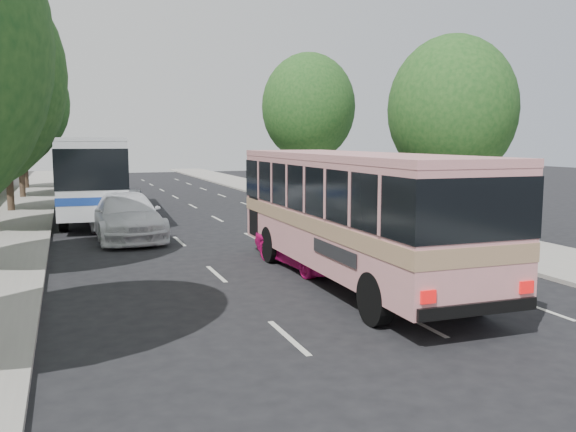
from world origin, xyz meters
name	(u,v)px	position (x,y,z in m)	size (l,w,h in m)	color
ground	(335,303)	(0.00, 0.00, 0.00)	(120.00, 120.00, 0.00)	black
sidewalk_left	(10,216)	(-8.50, 20.00, 0.07)	(4.00, 90.00, 0.15)	#9E998E
sidewalk_right	(326,204)	(8.50, 20.00, 0.06)	(4.00, 90.00, 0.12)	#9E998E
tree_left_d	(7,104)	(-8.52, 21.94, 5.63)	(5.52, 5.52, 8.60)	#38281E
tree_left_e	(19,98)	(-8.42, 29.94, 6.43)	(6.30, 6.30, 9.82)	#38281E
tree_left_f	(24,111)	(-8.62, 37.94, 6.00)	(5.88, 5.88, 9.16)	#38281E
tree_right_near	(455,105)	(8.78, 7.94, 5.20)	(5.10, 5.10, 7.95)	#38281E
tree_right_far	(310,103)	(9.08, 23.94, 6.12)	(6.00, 6.00, 9.35)	#38281E
pink_bus	(352,203)	(1.30, 1.80, 2.16)	(2.85, 10.92, 3.48)	#D28789
pink_taxi	(308,240)	(1.00, 4.16, 0.81)	(1.91, 4.76, 1.62)	#ED147F
white_pickup	(126,216)	(-3.70, 11.45, 0.88)	(2.46, 6.05, 1.76)	white
tour_coach_front	(94,170)	(-4.50, 18.70, 2.36)	(3.59, 13.22, 3.91)	silver
tour_coach_rear	(80,164)	(-4.77, 35.28, 2.01)	(2.92, 11.26, 3.34)	silver
taxi_roof_sign	(308,210)	(1.00, 4.16, 1.71)	(0.55, 0.18, 0.18)	silver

